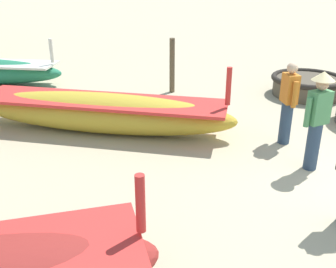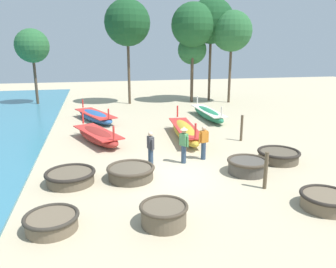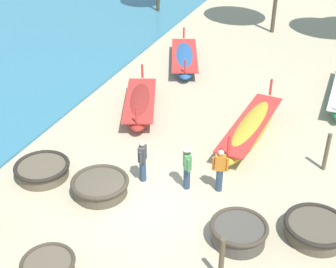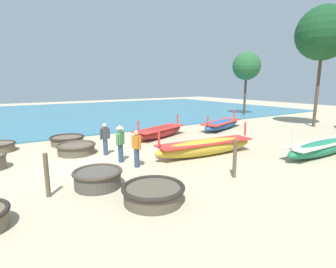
# 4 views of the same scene
# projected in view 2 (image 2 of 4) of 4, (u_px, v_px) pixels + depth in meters

# --- Properties ---
(ground_plane) EXTENTS (80.00, 80.00, 0.00)m
(ground_plane) POSITION_uv_depth(u_px,v_px,m) (174.00, 174.00, 13.35)
(ground_plane) COLOR #BCAD8C
(coracle_front_left) EXTENTS (1.63, 1.63, 0.51)m
(coracle_front_left) POSITION_uv_depth(u_px,v_px,m) (326.00, 200.00, 10.43)
(coracle_front_left) COLOR brown
(coracle_front_left) RESTS_ON ground
(coracle_upturned) EXTENTS (1.67, 1.67, 0.60)m
(coracle_upturned) POSITION_uv_depth(u_px,v_px,m) (247.00, 166.00, 13.39)
(coracle_upturned) COLOR #4C473F
(coracle_upturned) RESTS_ON ground
(coracle_beside_post) EXTENTS (1.43, 1.43, 0.62)m
(coracle_beside_post) POSITION_uv_depth(u_px,v_px,m) (164.00, 214.00, 9.47)
(coracle_beside_post) COLOR brown
(coracle_beside_post) RESTS_ON ground
(coracle_tilted) EXTENTS (1.89, 1.89, 0.52)m
(coracle_tilted) POSITION_uv_depth(u_px,v_px,m) (131.00, 172.00, 12.81)
(coracle_tilted) COLOR brown
(coracle_tilted) RESTS_ON ground
(coracle_front_right) EXTENTS (1.89, 1.89, 0.50)m
(coracle_front_right) POSITION_uv_depth(u_px,v_px,m) (70.00, 177.00, 12.38)
(coracle_front_right) COLOR brown
(coracle_front_right) RESTS_ON ground
(coracle_far_right) EXTENTS (1.89, 1.89, 0.52)m
(coracle_far_right) POSITION_uv_depth(u_px,v_px,m) (278.00, 155.00, 14.79)
(coracle_far_right) COLOR brown
(coracle_far_right) RESTS_ON ground
(coracle_weathered) EXTENTS (1.55, 1.55, 0.47)m
(coracle_weathered) POSITION_uv_depth(u_px,v_px,m) (52.00, 221.00, 9.21)
(coracle_weathered) COLOR brown
(coracle_weathered) RESTS_ON ground
(long_boat_white_hull) EXTENTS (3.01, 5.22, 1.23)m
(long_boat_white_hull) POSITION_uv_depth(u_px,v_px,m) (95.00, 116.00, 23.04)
(long_boat_white_hull) COLOR #285693
(long_boat_white_hull) RESTS_ON ground
(long_boat_red_hull) EXTENTS (2.78, 4.64, 1.31)m
(long_boat_red_hull) POSITION_uv_depth(u_px,v_px,m) (97.00, 136.00, 17.78)
(long_boat_red_hull) COLOR maroon
(long_boat_red_hull) RESTS_ON ground
(long_boat_ochre_hull) EXTENTS (1.06, 5.64, 1.33)m
(long_boat_ochre_hull) POSITION_uv_depth(u_px,v_px,m) (208.00, 114.00, 23.77)
(long_boat_ochre_hull) COLOR #237551
(long_boat_ochre_hull) RESTS_ON ground
(long_boat_green_hull) EXTENTS (1.51, 5.59, 1.46)m
(long_boat_green_hull) POSITION_uv_depth(u_px,v_px,m) (185.00, 131.00, 18.52)
(long_boat_green_hull) COLOR gold
(long_boat_green_hull) RESTS_ON ground
(fisherman_standing_left) EXTENTS (0.37, 0.46, 1.67)m
(fisherman_standing_left) POSITION_uv_depth(u_px,v_px,m) (184.00, 142.00, 14.42)
(fisherman_standing_left) COLOR #2D425B
(fisherman_standing_left) RESTS_ON ground
(fisherman_by_coracle) EXTENTS (0.27, 0.52, 1.57)m
(fisherman_by_coracle) POSITION_uv_depth(u_px,v_px,m) (151.00, 148.00, 13.97)
(fisherman_by_coracle) COLOR #2D425B
(fisherman_by_coracle) RESTS_ON ground
(fisherman_crouching) EXTENTS (0.52, 0.30, 1.57)m
(fisherman_crouching) POSITION_uv_depth(u_px,v_px,m) (204.00, 142.00, 14.94)
(fisherman_crouching) COLOR #2D425B
(fisherman_crouching) RESTS_ON ground
(mooring_post_mid_beach) EXTENTS (0.14, 0.14, 1.40)m
(mooring_post_mid_beach) POSITION_uv_depth(u_px,v_px,m) (266.00, 171.00, 11.82)
(mooring_post_mid_beach) COLOR brown
(mooring_post_mid_beach) RESTS_ON ground
(mooring_post_shoreline) EXTENTS (0.14, 0.14, 1.45)m
(mooring_post_shoreline) POSITION_uv_depth(u_px,v_px,m) (242.00, 128.00, 18.02)
(mooring_post_shoreline) COLOR brown
(mooring_post_shoreline) RESTS_ON ground
(tree_left_mid) EXTENTS (4.02, 4.02, 9.16)m
(tree_left_mid) POSITION_uv_depth(u_px,v_px,m) (127.00, 23.00, 28.59)
(tree_left_mid) COLOR #4C3D2D
(tree_left_mid) RESTS_ON ground
(tree_tall_back) EXTENTS (2.72, 2.72, 6.20)m
(tree_tall_back) POSITION_uv_depth(u_px,v_px,m) (192.00, 50.00, 31.03)
(tree_tall_back) COLOR #4C3D2D
(tree_tall_back) RESTS_ON ground
(tree_leftmost) EXTENTS (2.92, 2.92, 6.66)m
(tree_leftmost) POSITION_uv_depth(u_px,v_px,m) (32.00, 46.00, 28.45)
(tree_leftmost) COLOR #4C3D2D
(tree_leftmost) RESTS_ON ground
(tree_rightmost) EXTENTS (3.95, 3.95, 9.01)m
(tree_rightmost) POSITION_uv_depth(u_px,v_px,m) (193.00, 25.00, 29.47)
(tree_rightmost) COLOR #4C3D2D
(tree_rightmost) RESTS_ON ground
(tree_center) EXTENTS (4.20, 4.20, 9.56)m
(tree_center) POSITION_uv_depth(u_px,v_px,m) (211.00, 21.00, 30.40)
(tree_center) COLOR #4C3D2D
(tree_center) RESTS_ON ground
(tree_right_mid) EXTENTS (3.65, 3.65, 8.31)m
(tree_right_mid) POSITION_uv_depth(u_px,v_px,m) (232.00, 31.00, 29.52)
(tree_right_mid) COLOR #4C3D2D
(tree_right_mid) RESTS_ON ground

